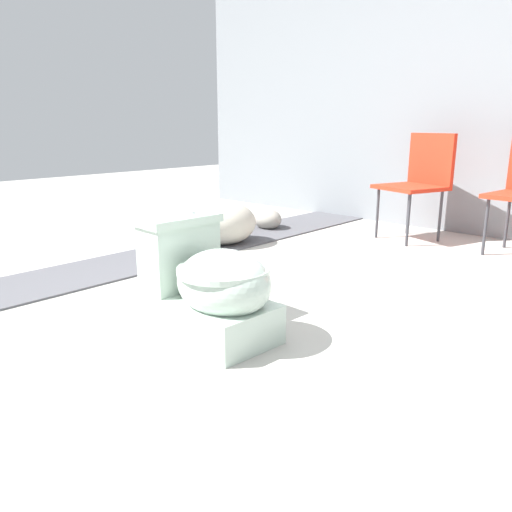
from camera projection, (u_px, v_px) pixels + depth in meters
The scene contains 6 objects.
ground_plane at pixel (193, 337), 2.18m from camera, with size 14.00×14.00×0.00m, color #A8A59E.
gravel_strip at pixel (132, 262), 3.34m from camera, with size 0.56×8.00×0.01m, color #4C4C51.
toilet at pixel (210, 287), 2.16m from camera, with size 0.65×0.41×0.52m.
folding_chair_left at pixel (420, 175), 3.95m from camera, with size 0.56×0.56×0.83m.
boulder_near at pixel (223, 223), 3.84m from camera, with size 0.51×0.46×0.33m, color #ADA899.
boulder_far at pixel (267, 219), 4.42m from camera, with size 0.30×0.23×0.18m, color gray.
Camera 1 is at (1.58, -1.29, 0.90)m, focal length 35.00 mm.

